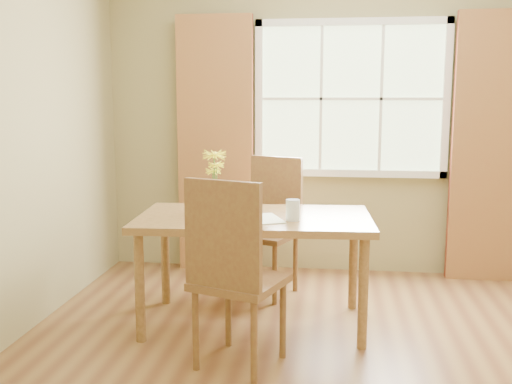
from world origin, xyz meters
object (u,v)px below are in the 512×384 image
Objects in this scene: croissant_sandwich at (241,208)px; water_glass at (293,211)px; dining_table at (254,227)px; flower_vase at (215,174)px; chair_near at (232,267)px; chair_far at (270,219)px.

water_glass is (0.33, 0.02, -0.01)m from croissant_sandwich.
dining_table is 3.78× the size of flower_vase.
chair_near reaches higher than water_glass.
chair_near is at bearing -71.00° from chair_far.
dining_table is 0.47m from flower_vase.
flower_vase is at bearing 148.42° from dining_table.
dining_table is at bearing 155.48° from water_glass.
dining_table is at bearing -71.08° from chair_far.
croissant_sandwich is at bearing -75.16° from chair_far.
chair_near reaches higher than dining_table.
water_glass is 0.65m from flower_vase.
water_glass is (0.23, -0.82, 0.23)m from chair_far.
dining_table is 8.05× the size of croissant_sandwich.
chair_near is 0.61m from croissant_sandwich.
chair_far is at bearing 105.46° from water_glass.
flower_vase is at bearing 153.32° from water_glass.
croissant_sandwich is at bearing -176.41° from water_glass.
dining_table is 0.32m from water_glass.
flower_vase reaches higher than dining_table.
chair_near is 0.69m from water_glass.
dining_table is 1.49× the size of chair_far.
chair_near is (-0.03, -0.71, -0.07)m from dining_table.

